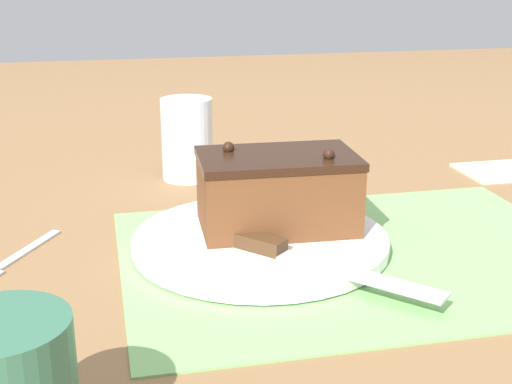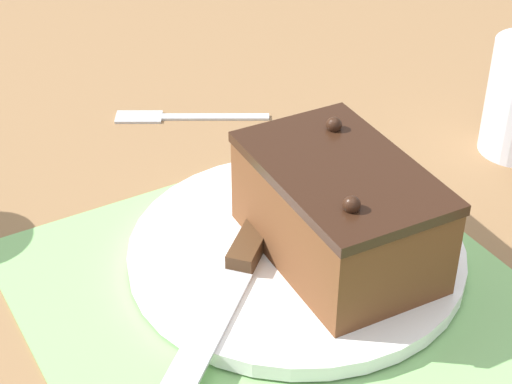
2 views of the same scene
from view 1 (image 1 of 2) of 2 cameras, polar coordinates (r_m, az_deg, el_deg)
name	(u,v)px [view 1 (image 1 of 2)]	position (r m, az deg, el deg)	size (l,w,h in m)	color
ground_plane	(358,256)	(0.71, 8.19, -5.10)	(3.00, 3.00, 0.00)	olive
placemat_woven	(358,254)	(0.71, 8.20, -4.95)	(0.46, 0.34, 0.00)	#7AB266
cake_plate	(260,241)	(0.71, 0.35, -3.94)	(0.25, 0.25, 0.01)	white
chocolate_cake	(277,191)	(0.72, 1.71, 0.10)	(0.16, 0.11, 0.09)	brown
serving_knife	(284,251)	(0.66, 2.27, -4.77)	(0.17, 0.19, 0.01)	#472D19
drinking_glass	(187,139)	(0.94, -5.52, 4.25)	(0.07, 0.07, 0.11)	white
folded_napkin	(502,170)	(1.03, 19.11, 1.69)	(0.11, 0.09, 0.01)	beige
dessert_fork	(5,263)	(0.72, -19.41, -5.35)	(0.09, 0.14, 0.01)	#B7BABF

